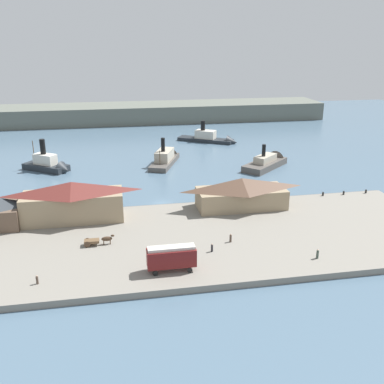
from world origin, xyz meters
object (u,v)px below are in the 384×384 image
at_px(mooring_post_center_west, 366,191).
at_px(ferry_departing_north, 50,165).
at_px(pedestrian_standing_center, 231,238).
at_px(mooring_post_west, 323,194).
at_px(ferry_outer_harbor, 269,162).
at_px(ferry_approaching_west, 166,158).
at_px(street_tram, 171,257).
at_px(ferry_shed_west_terminal, 241,193).
at_px(mooring_post_east, 344,193).
at_px(pedestrian_walking_west, 212,248).
at_px(ferry_shed_central_terminal, 73,201).
at_px(ferry_mid_harbor, 212,138).
at_px(horse_cart, 97,240).
at_px(pedestrian_walking_east, 37,280).
at_px(pedestrian_by_tram, 317,254).

relative_size(mooring_post_center_west, ferry_departing_north, 0.06).
xyz_separation_m(pedestrian_standing_center, mooring_post_west, (28.97, 20.66, -0.32)).
distance_m(pedestrian_standing_center, mooring_post_center_west, 45.26).
bearing_deg(mooring_post_center_west, ferry_outer_harbor, 114.47).
bearing_deg(ferry_approaching_west, street_tram, -96.41).
xyz_separation_m(pedestrian_standing_center, ferry_approaching_west, (-4.57, 61.43, -0.36)).
distance_m(ferry_shed_west_terminal, mooring_post_east, 27.75).
relative_size(street_tram, pedestrian_walking_west, 5.14).
bearing_deg(ferry_shed_central_terminal, ferry_mid_harbor, 56.80).
bearing_deg(ferry_departing_north, mooring_post_east, -27.22).
relative_size(ferry_shed_central_terminal, mooring_post_center_west, 23.36).
height_order(ferry_shed_west_terminal, ferry_outer_harbor, ferry_shed_west_terminal).
distance_m(horse_cart, ferry_approaching_west, 61.59).
bearing_deg(ferry_outer_harbor, mooring_post_center_west, -65.53).
bearing_deg(ferry_outer_harbor, ferry_mid_harbor, 105.66).
relative_size(pedestrian_walking_west, mooring_post_west, 1.75).
height_order(street_tram, ferry_outer_harbor, ferry_outer_harbor).
height_order(pedestrian_walking_east, ferry_outer_harbor, ferry_outer_harbor).
height_order(ferry_shed_central_terminal, pedestrian_standing_center, ferry_shed_central_terminal).
bearing_deg(ferry_shed_central_terminal, ferry_shed_west_terminal, 0.87).
height_order(ferry_shed_central_terminal, ferry_outer_harbor, ferry_shed_central_terminal).
relative_size(ferry_shed_west_terminal, mooring_post_east, 22.53).
distance_m(pedestrian_walking_east, ferry_outer_harbor, 85.26).
height_order(street_tram, mooring_post_east, street_tram).
relative_size(pedestrian_standing_center, mooring_post_center_west, 1.88).
distance_m(mooring_post_west, ferry_approaching_west, 52.79).
relative_size(horse_cart, ferry_departing_north, 0.36).
bearing_deg(street_tram, ferry_shed_west_terminal, 52.65).
distance_m(horse_cart, ferry_departing_north, 57.53).
xyz_separation_m(pedestrian_walking_west, mooring_post_east, (38.69, 23.68, -0.27)).
bearing_deg(ferry_shed_west_terminal, ferry_shed_central_terminal, -179.13).
bearing_deg(ferry_departing_north, pedestrian_standing_center, -55.72).
bearing_deg(mooring_post_west, mooring_post_east, -2.14).
xyz_separation_m(pedestrian_by_tram, pedestrian_walking_east, (-47.08, 0.08, -0.11)).
bearing_deg(ferry_outer_harbor, pedestrian_walking_east, -134.70).
bearing_deg(ferry_shed_west_terminal, street_tram, -127.35).
bearing_deg(ferry_outer_harbor, ferry_shed_central_terminal, -147.77).
bearing_deg(ferry_shed_west_terminal, horse_cart, -156.80).
relative_size(street_tram, mooring_post_center_west, 9.00).
xyz_separation_m(pedestrian_walking_west, ferry_mid_harbor, (20.64, 90.10, -0.50)).
height_order(mooring_post_center_west, ferry_departing_north, ferry_departing_north).
xyz_separation_m(mooring_post_east, ferry_mid_harbor, (-18.05, 66.42, -0.23)).
xyz_separation_m(mooring_post_center_west, ferry_mid_harbor, (-24.06, 66.40, -0.23)).
xyz_separation_m(mooring_post_east, ferry_approaching_west, (-38.91, 40.97, -0.04)).
height_order(horse_cart, mooring_post_center_west, horse_cart).
bearing_deg(pedestrian_by_tram, ferry_mid_harbor, 88.20).
distance_m(pedestrian_walking_west, ferry_approaching_west, 64.65).
distance_m(mooring_post_east, ferry_outer_harbor, 32.26).
xyz_separation_m(ferry_shed_central_terminal, pedestrian_walking_west, (25.54, -19.54, -3.56)).
distance_m(ferry_shed_west_terminal, pedestrian_walking_west, 23.25).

